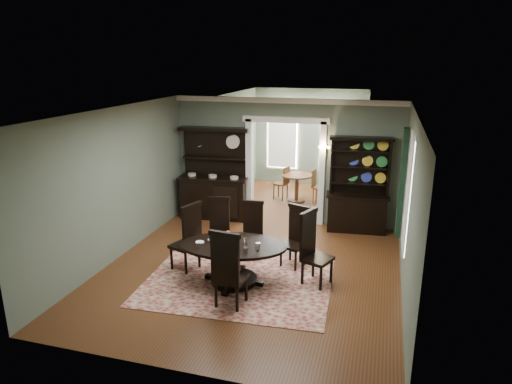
% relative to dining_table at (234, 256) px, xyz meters
% --- Properties ---
extents(room, '(5.51, 6.01, 3.01)m').
position_rel_dining_table_xyz_m(room, '(0.15, 0.54, 1.06)').
color(room, '#593517').
rests_on(room, ground).
extents(parlor, '(3.51, 3.50, 3.01)m').
position_rel_dining_table_xyz_m(parlor, '(0.15, 6.03, 1.00)').
color(parlor, '#593517').
rests_on(parlor, ground).
extents(doorway_trim, '(2.08, 0.25, 2.57)m').
position_rel_dining_table_xyz_m(doorway_trim, '(0.15, 3.50, 1.10)').
color(doorway_trim, white).
rests_on(doorway_trim, floor).
extents(right_window, '(0.15, 1.47, 2.12)m').
position_rel_dining_table_xyz_m(right_window, '(2.84, 1.43, 1.08)').
color(right_window, white).
rests_on(right_window, wall_right).
extents(wall_sconce, '(0.27, 0.21, 0.21)m').
position_rel_dining_table_xyz_m(wall_sconce, '(1.10, 3.35, 1.37)').
color(wall_sconce, '#C47D34').
rests_on(wall_sconce, back_wall_right).
extents(rug, '(3.44, 2.74, 0.01)m').
position_rel_dining_table_xyz_m(rug, '(0.06, 0.03, -0.51)').
color(rug, maroon).
rests_on(rug, floor).
extents(dining_table, '(2.05, 2.01, 0.74)m').
position_rel_dining_table_xyz_m(dining_table, '(0.00, 0.00, 0.00)').
color(dining_table, black).
rests_on(dining_table, rug).
extents(centerpiece, '(1.21, 0.78, 0.20)m').
position_rel_dining_table_xyz_m(centerpiece, '(-0.04, 0.04, 0.28)').
color(centerpiece, white).
rests_on(centerpiece, dining_table).
extents(chair_far_left, '(0.51, 0.50, 1.18)m').
position_rel_dining_table_xyz_m(chair_far_left, '(-0.73, 1.21, 0.10)').
color(chair_far_left, black).
rests_on(chair_far_left, rug).
extents(chair_far_mid, '(0.48, 0.46, 1.15)m').
position_rel_dining_table_xyz_m(chair_far_mid, '(-0.02, 1.25, 0.09)').
color(chair_far_mid, black).
rests_on(chair_far_mid, rug).
extents(chair_far_right, '(0.56, 0.55, 1.20)m').
position_rel_dining_table_xyz_m(chair_far_right, '(0.91, 1.06, 0.11)').
color(chair_far_right, black).
rests_on(chair_far_right, rug).
extents(chair_end_left, '(0.61, 0.62, 1.34)m').
position_rel_dining_table_xyz_m(chair_end_left, '(-0.97, 0.25, 0.19)').
color(chair_end_left, black).
rests_on(chair_end_left, rug).
extents(chair_end_right, '(0.62, 0.64, 1.35)m').
position_rel_dining_table_xyz_m(chair_end_right, '(1.33, 0.41, 0.19)').
color(chair_end_right, black).
rests_on(chair_end_right, rug).
extents(chair_near, '(0.54, 0.52, 1.35)m').
position_rel_dining_table_xyz_m(chair_near, '(0.19, -0.84, 0.19)').
color(chair_near, black).
rests_on(chair_near, rug).
extents(sideboard, '(1.77, 0.76, 2.27)m').
position_rel_dining_table_xyz_m(sideboard, '(-1.60, 3.23, 0.28)').
color(sideboard, black).
rests_on(sideboard, floor).
extents(welsh_dresser, '(1.46, 0.65, 2.20)m').
position_rel_dining_table_xyz_m(welsh_dresser, '(1.92, 3.26, 0.28)').
color(welsh_dresser, black).
rests_on(welsh_dresser, floor).
extents(parlor_table, '(0.85, 0.85, 0.79)m').
position_rel_dining_table_xyz_m(parlor_table, '(0.16, 5.03, -0.00)').
color(parlor_table, '#502C17').
rests_on(parlor_table, parlor_floor).
extents(parlor_chair_left, '(0.44, 0.43, 0.96)m').
position_rel_dining_table_xyz_m(parlor_chair_left, '(-0.27, 5.17, -0.01)').
color(parlor_chair_left, '#502C17').
rests_on(parlor_chair_left, parlor_floor).
extents(parlor_chair_right, '(0.42, 0.41, 0.95)m').
position_rel_dining_table_xyz_m(parlor_chair_right, '(0.73, 5.06, -0.01)').
color(parlor_chair_right, '#502C17').
rests_on(parlor_chair_right, parlor_floor).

